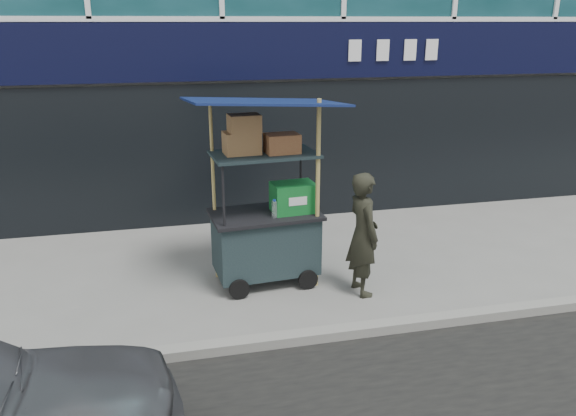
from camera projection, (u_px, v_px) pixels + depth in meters
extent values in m
plane|color=slate|center=(273.00, 336.00, 6.32)|extent=(80.00, 80.00, 0.00)
cube|color=gray|center=(277.00, 340.00, 6.12)|extent=(80.00, 0.18, 0.12)
cube|color=black|center=(224.00, 52.00, 8.97)|extent=(15.68, 0.06, 0.90)
cube|color=black|center=(227.00, 155.00, 9.55)|extent=(15.68, 0.04, 2.40)
cube|color=black|center=(265.00, 243.00, 7.49)|extent=(1.38, 0.88, 0.77)
cylinder|color=black|center=(239.00, 289.00, 7.12)|extent=(0.27, 0.08, 0.26)
cylinder|color=black|center=(308.00, 280.00, 7.39)|extent=(0.27, 0.08, 0.26)
cube|color=black|center=(265.00, 214.00, 7.36)|extent=(1.48, 0.97, 0.04)
cylinder|color=black|center=(223.00, 197.00, 6.76)|extent=(0.04, 0.04, 0.83)
cylinder|color=black|center=(318.00, 189.00, 7.11)|extent=(0.04, 0.04, 0.83)
cylinder|color=black|center=(213.00, 183.00, 7.36)|extent=(0.04, 0.04, 0.83)
cylinder|color=black|center=(301.00, 176.00, 7.71)|extent=(0.04, 0.04, 0.83)
cube|color=black|center=(264.00, 154.00, 7.11)|extent=(1.38, 0.88, 0.03)
cylinder|color=#A08D48|center=(318.00, 197.00, 7.15)|extent=(0.06, 0.06, 2.48)
cylinder|color=#A08D48|center=(214.00, 195.00, 7.41)|extent=(0.05, 0.05, 2.37)
cube|color=#0B1641|center=(263.00, 102.00, 6.90)|extent=(1.98, 1.47, 0.22)
cube|color=#0D571F|center=(293.00, 197.00, 7.35)|extent=(0.58, 0.43, 0.39)
cylinder|color=silver|center=(275.00, 209.00, 7.14)|extent=(0.08, 0.08, 0.22)
cylinder|color=#173DB1|center=(274.00, 200.00, 7.10)|extent=(0.04, 0.04, 0.02)
cube|color=olive|center=(242.00, 143.00, 7.03)|extent=(0.47, 0.37, 0.28)
cube|color=olive|center=(282.00, 143.00, 7.08)|extent=(0.44, 0.34, 0.24)
cube|color=olive|center=(244.00, 123.00, 6.94)|extent=(0.41, 0.32, 0.22)
imported|color=black|center=(363.00, 234.00, 7.11)|extent=(0.45, 0.63, 1.61)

